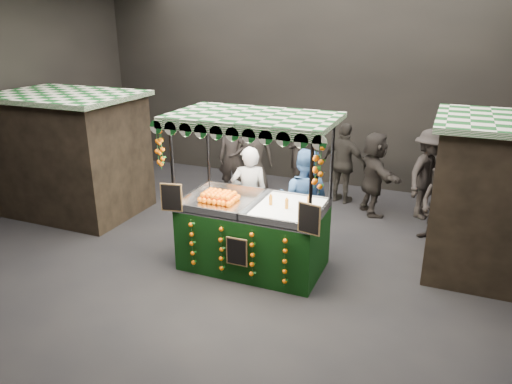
% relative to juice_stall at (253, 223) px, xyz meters
% --- Properties ---
extents(ground, '(12.00, 12.00, 0.00)m').
position_rel_juice_stall_xyz_m(ground, '(-0.27, -0.04, -0.82)').
color(ground, black).
rests_on(ground, ground).
extents(market_hall, '(12.10, 10.10, 5.05)m').
position_rel_juice_stall_xyz_m(market_hall, '(-0.27, -0.04, 2.56)').
color(market_hall, black).
rests_on(market_hall, ground).
extents(neighbour_stall_left, '(3.00, 2.20, 2.60)m').
position_rel_juice_stall_xyz_m(neighbour_stall_left, '(-4.67, 0.96, 0.49)').
color(neighbour_stall_left, black).
rests_on(neighbour_stall_left, ground).
extents(juice_stall, '(2.74, 1.61, 2.65)m').
position_rel_juice_stall_xyz_m(juice_stall, '(0.00, 0.00, 0.00)').
color(juice_stall, black).
rests_on(juice_stall, ground).
extents(vendor_grey, '(0.81, 0.69, 1.89)m').
position_rel_juice_stall_xyz_m(vendor_grey, '(-0.45, 0.90, 0.12)').
color(vendor_grey, gray).
rests_on(vendor_grey, ground).
extents(vendor_blue, '(0.94, 0.73, 1.92)m').
position_rel_juice_stall_xyz_m(vendor_blue, '(0.57, 1.02, 0.14)').
color(vendor_blue, navy).
rests_on(vendor_blue, ground).
extents(shopper_0, '(0.75, 0.60, 1.81)m').
position_rel_juice_stall_xyz_m(shopper_0, '(-1.90, 3.25, 0.09)').
color(shopper_0, '#292422').
rests_on(shopper_0, ground).
extents(shopper_1, '(0.93, 0.88, 1.52)m').
position_rel_juice_stall_xyz_m(shopper_1, '(2.84, 2.19, -0.06)').
color(shopper_1, black).
rests_on(shopper_1, ground).
extents(shopper_2, '(1.18, 0.77, 1.86)m').
position_rel_juice_stall_xyz_m(shopper_2, '(0.71, 3.71, 0.11)').
color(shopper_2, '#2D2925').
rests_on(shopper_2, ground).
extents(shopper_3, '(1.20, 1.45, 1.95)m').
position_rel_juice_stall_xyz_m(shopper_3, '(2.56, 3.46, 0.15)').
color(shopper_3, '#2D2724').
rests_on(shopper_3, ground).
extents(shopper_4, '(1.13, 0.99, 1.94)m').
position_rel_juice_stall_xyz_m(shopper_4, '(-1.44, 3.45, 0.15)').
color(shopper_4, '#2D2825').
rests_on(shopper_4, ground).
extents(shopper_5, '(1.34, 1.72, 1.82)m').
position_rel_juice_stall_xyz_m(shopper_5, '(1.46, 3.25, 0.09)').
color(shopper_5, '#292421').
rests_on(shopper_5, ground).
extents(shopper_6, '(0.63, 0.76, 1.80)m').
position_rel_juice_stall_xyz_m(shopper_6, '(-0.64, 4.41, 0.08)').
color(shopper_6, '#2E2825').
rests_on(shopper_6, ground).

